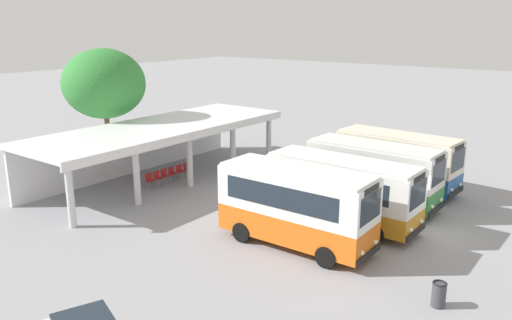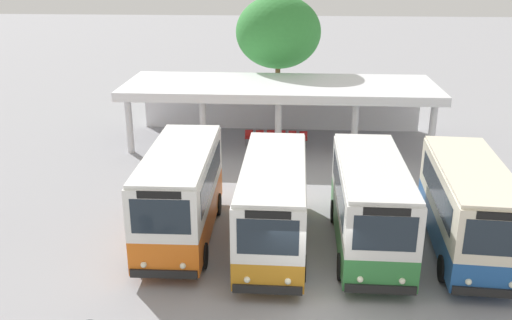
{
  "view_description": "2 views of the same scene",
  "coord_description": "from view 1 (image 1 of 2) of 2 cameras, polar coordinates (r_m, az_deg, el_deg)",
  "views": [
    {
      "loc": [
        -22.21,
        -7.28,
        9.44
      ],
      "look_at": [
        -1.74,
        8.25,
        2.54
      ],
      "focal_mm": 36.1,
      "sensor_mm": 36.0,
      "label": 1
    },
    {
      "loc": [
        -0.68,
        -14.67,
        9.94
      ],
      "look_at": [
        -2.05,
        6.43,
        2.26
      ],
      "focal_mm": 39.17,
      "sensor_mm": 36.0,
      "label": 2
    }
  ],
  "objects": [
    {
      "name": "ground_plane",
      "position": [
        25.21,
        17.77,
        -7.71
      ],
      "size": [
        180.0,
        180.0,
        0.0
      ],
      "primitive_type": "plane",
      "color": "#939399"
    },
    {
      "name": "city_bus_nearest_orange",
      "position": [
        22.13,
        4.46,
        -4.91
      ],
      "size": [
        2.47,
        6.95,
        3.46
      ],
      "color": "black",
      "rests_on": "ground"
    },
    {
      "name": "city_bus_second_in_row",
      "position": [
        24.79,
        9.51,
        -3.16
      ],
      "size": [
        2.41,
        7.5,
        3.23
      ],
      "color": "black",
      "rests_on": "ground"
    },
    {
      "name": "city_bus_middle_cream",
      "position": [
        27.72,
        12.82,
        -1.28
      ],
      "size": [
        2.44,
        7.01,
        3.32
      ],
      "color": "black",
      "rests_on": "ground"
    },
    {
      "name": "city_bus_fourth_amber",
      "position": [
        30.78,
        15.38,
        0.12
      ],
      "size": [
        2.71,
        7.16,
        3.26
      ],
      "color": "black",
      "rests_on": "ground"
    },
    {
      "name": "terminal_canopy",
      "position": [
        32.35,
        -11.26,
        2.63
      ],
      "size": [
        17.21,
        5.86,
        3.4
      ],
      "color": "silver",
      "rests_on": "ground"
    },
    {
      "name": "waiting_chair_end_by_column",
      "position": [
        30.81,
        -11.69,
        -2.1
      ],
      "size": [
        0.45,
        0.45,
        0.86
      ],
      "color": "slate",
      "rests_on": "ground"
    },
    {
      "name": "waiting_chair_second_from_end",
      "position": [
        31.18,
        -10.83,
        -1.85
      ],
      "size": [
        0.45,
        0.45,
        0.86
      ],
      "color": "slate",
      "rests_on": "ground"
    },
    {
      "name": "waiting_chair_middle_seat",
      "position": [
        31.61,
        -10.07,
        -1.58
      ],
      "size": [
        0.45,
        0.45,
        0.86
      ],
      "color": "slate",
      "rests_on": "ground"
    },
    {
      "name": "waiting_chair_fourth_seat",
      "position": [
        31.98,
        -9.24,
        -1.34
      ],
      "size": [
        0.45,
        0.45,
        0.86
      ],
      "color": "slate",
      "rests_on": "ground"
    },
    {
      "name": "waiting_chair_fifth_seat",
      "position": [
        32.36,
        -8.42,
        -1.11
      ],
      "size": [
        0.45,
        0.45,
        0.86
      ],
      "color": "slate",
      "rests_on": "ground"
    },
    {
      "name": "waiting_chair_far_end_seat",
      "position": [
        32.74,
        -7.6,
        -0.89
      ],
      "size": [
        0.45,
        0.45,
        0.86
      ],
      "color": "slate",
      "rests_on": "ground"
    },
    {
      "name": "roadside_tree_behind_canopy",
      "position": [
        34.97,
        -16.49,
        8.1
      ],
      "size": [
        5.3,
        5.3,
        7.85
      ],
      "color": "brown",
      "rests_on": "ground"
    },
    {
      "name": "litter_bin_apron",
      "position": [
        19.19,
        19.6,
        -13.83
      ],
      "size": [
        0.49,
        0.49,
        0.9
      ],
      "color": "#3F3F47",
      "rests_on": "ground"
    }
  ]
}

